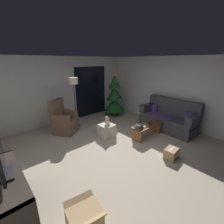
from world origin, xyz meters
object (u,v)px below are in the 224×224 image
object	(u,v)px
cardboard_box_taped_mid_floor	(171,153)
christmas_tree	(115,97)
couch	(168,118)
teddy_bear_cream	(107,121)
book_stack	(139,127)
cardboard_box_open_near_shelf	(85,219)
media_shelf	(10,201)
remote_white	(145,126)
remote_graphite	(151,123)
armchair	(64,121)
coffee_table	(147,129)
remote_black	(150,124)
television	(1,156)
ottoman	(107,130)
cell_phone	(140,125)
remote_silver	(145,124)
floor_lamp	(74,86)

from	to	relation	value
cardboard_box_taped_mid_floor	christmas_tree	bearing A→B (deg)	71.72
couch	teddy_bear_cream	world-z (taller)	couch
book_stack	cardboard_box_open_near_shelf	world-z (taller)	book_stack
book_stack	media_shelf	xyz separation A→B (m)	(-3.42, -0.36, -0.08)
remote_white	cardboard_box_taped_mid_floor	xyz separation A→B (m)	(-0.33, -1.08, -0.28)
remote_graphite	remote_white	xyz separation A→B (m)	(-0.41, -0.05, 0.00)
remote_white	cardboard_box_open_near_shelf	distance (m)	3.11
remote_white	armchair	xyz separation A→B (m)	(-1.68, 2.09, -0.01)
teddy_bear_cream	coffee_table	bearing A→B (deg)	-41.15
remote_black	media_shelf	size ratio (longest dim) A/B	0.11
book_stack	television	world-z (taller)	television
ottoman	cardboard_box_open_near_shelf	xyz separation A→B (m)	(-2.09, -2.03, -0.03)
christmas_tree	cardboard_box_taped_mid_floor	size ratio (longest dim) A/B	5.01
book_stack	cell_phone	xyz separation A→B (m)	(0.02, -0.02, 0.06)
remote_silver	teddy_bear_cream	world-z (taller)	teddy_bear_cream
coffee_table	cell_phone	bearing A→B (deg)	-177.96
remote_graphite	media_shelf	xyz separation A→B (m)	(-4.05, -0.36, -0.03)
coffee_table	cardboard_box_taped_mid_floor	world-z (taller)	coffee_table
couch	remote_graphite	distance (m)	0.82
coffee_table	cell_phone	xyz separation A→B (m)	(-0.37, -0.01, 0.25)
book_stack	teddy_bear_cream	size ratio (longest dim) A/B	0.90
remote_graphite	cardboard_box_open_near_shelf	bearing A→B (deg)	-115.11
teddy_bear_cream	book_stack	bearing A→B (deg)	-56.08
cell_phone	christmas_tree	bearing A→B (deg)	79.98
ottoman	teddy_bear_cream	bearing A→B (deg)	-41.15
teddy_bear_cream	remote_black	bearing A→B (deg)	-39.55
coffee_table	remote_black	size ratio (longest dim) A/B	7.05
cell_phone	cardboard_box_open_near_shelf	bearing A→B (deg)	-142.89
remote_black	cardboard_box_open_near_shelf	distance (m)	3.37
coffee_table	cell_phone	world-z (taller)	cell_phone
teddy_bear_cream	floor_lamp	bearing A→B (deg)	102.61
remote_black	ottoman	bearing A→B (deg)	169.71
armchair	media_shelf	xyz separation A→B (m)	(-1.96, -2.40, -0.03)
coffee_table	ottoman	bearing A→B (deg)	138.85
coffee_table	floor_lamp	world-z (taller)	floor_lamp
remote_white	cardboard_box_open_near_shelf	xyz separation A→B (m)	(-2.88, -1.14, -0.24)
remote_white	armchair	size ratio (longest dim) A/B	0.14
coffee_table	television	world-z (taller)	television
remote_graphite	floor_lamp	world-z (taller)	floor_lamp
ottoman	armchair	bearing A→B (deg)	126.64
floor_lamp	ottoman	world-z (taller)	floor_lamp
remote_silver	remote_white	xyz separation A→B (m)	(-0.14, -0.09, 0.00)
remote_white	armchair	world-z (taller)	armchair
floor_lamp	teddy_bear_cream	size ratio (longest dim) A/B	6.25
remote_silver	remote_white	bearing A→B (deg)	108.24
floor_lamp	teddy_bear_cream	bearing A→B (deg)	-77.39
remote_graphite	teddy_bear_cream	xyz separation A→B (m)	(-1.19, 0.83, 0.11)
remote_silver	floor_lamp	size ratio (longest dim) A/B	0.09
couch	ottoman	size ratio (longest dim) A/B	4.45
remote_black	book_stack	distance (m)	0.50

